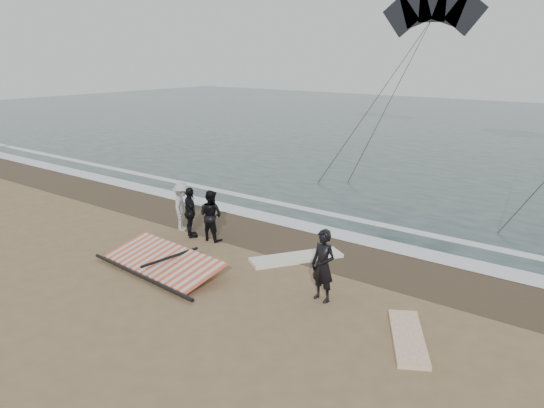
{
  "coord_description": "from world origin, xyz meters",
  "views": [
    {
      "loc": [
        7.33,
        -8.12,
        5.62
      ],
      "look_at": [
        -1.29,
        3.0,
        1.6
      ],
      "focal_mm": 35.0,
      "sensor_mm": 36.0,
      "label": 1
    }
  ],
  "objects_px": {
    "board_cream": "(296,258)",
    "sail_rig": "(166,261)",
    "board_white": "(408,337)",
    "man_main": "(323,266)"
  },
  "relations": [
    {
      "from": "board_cream",
      "to": "sail_rig",
      "type": "height_order",
      "value": "sail_rig"
    },
    {
      "from": "board_white",
      "to": "board_cream",
      "type": "xyz_separation_m",
      "value": [
        -4.3,
        2.15,
        0.01
      ]
    },
    {
      "from": "man_main",
      "to": "board_white",
      "type": "relative_size",
      "value": 0.79
    },
    {
      "from": "board_white",
      "to": "sail_rig",
      "type": "bearing_deg",
      "value": 154.38
    },
    {
      "from": "board_white",
      "to": "man_main",
      "type": "bearing_deg",
      "value": 139.15
    },
    {
      "from": "man_main",
      "to": "sail_rig",
      "type": "xyz_separation_m",
      "value": [
        -4.39,
        -0.97,
        -0.68
      ]
    },
    {
      "from": "board_cream",
      "to": "board_white",
      "type": "bearing_deg",
      "value": 5.66
    },
    {
      "from": "man_main",
      "to": "board_white",
      "type": "distance_m",
      "value": 2.53
    },
    {
      "from": "board_white",
      "to": "board_cream",
      "type": "relative_size",
      "value": 0.84
    },
    {
      "from": "man_main",
      "to": "board_white",
      "type": "xyz_separation_m",
      "value": [
        2.35,
        -0.45,
        -0.83
      ]
    }
  ]
}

